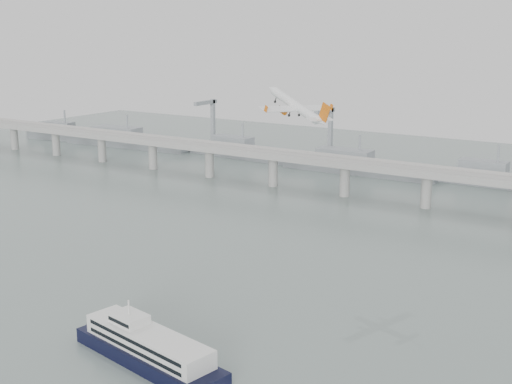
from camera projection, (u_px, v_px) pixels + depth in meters
The scene contains 5 objects.
ground at pixel (168, 328), 229.89m from camera, with size 900.00×900.00×0.00m, color slate.
bridge at pixel (391, 173), 390.04m from camera, with size 800.00×22.00×23.90m.
distant_fleet at pixel (233, 150), 526.84m from camera, with size 453.00×60.90×40.00m.
ferry at pixel (149, 348), 204.98m from camera, with size 93.38×28.81×17.72m.
airliner at pixel (296, 107), 263.83m from camera, with size 35.45×33.24×14.89m.
Camera 1 is at (139.70, -163.09, 98.60)m, focal length 48.00 mm.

